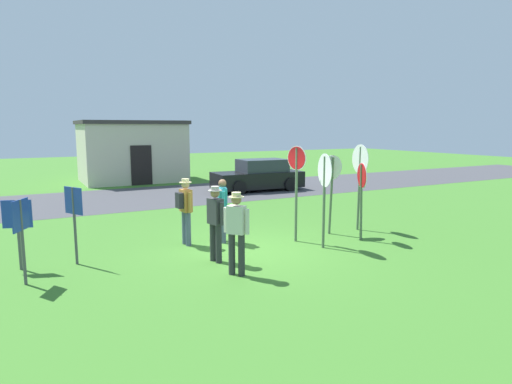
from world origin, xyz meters
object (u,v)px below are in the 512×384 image
person_with_sunhat (223,207)px  stop_sign_rear_left (325,183)px  info_panel_leftmost (18,222)px  person_in_dark_shirt (236,229)px  person_in_teal (215,219)px  parked_car_on_street (259,176)px  stop_sign_low_front (360,171)px  info_panel_rightmost (21,227)px  stop_sign_leaning_right (296,178)px  person_on_left (185,207)px  info_panel_middle (74,211)px  stop_sign_rear_right (331,181)px  stop_sign_nearest (362,188)px

person_with_sunhat → stop_sign_rear_left: bearing=-40.7°
stop_sign_rear_left → info_panel_leftmost: (-6.80, 1.68, -0.62)m
stop_sign_rear_left → person_in_dark_shirt: stop_sign_rear_left is taller
person_in_teal → person_in_dark_shirt: 1.05m
parked_car_on_street → info_panel_leftmost: info_panel_leftmost is taller
stop_sign_low_front → info_panel_rightmost: stop_sign_low_front is taller
stop_sign_leaning_right → person_in_teal: bearing=-165.8°
person_on_left → info_panel_middle: bearing=-171.7°
parked_car_on_street → stop_sign_rear_right: size_ratio=1.94×
info_panel_leftmost → info_panel_rightmost: 1.08m
person_in_teal → person_on_left: bearing=93.9°
parked_car_on_street → info_panel_middle: bearing=-137.9°
stop_sign_nearest → stop_sign_low_front: stop_sign_low_front is taller
stop_sign_rear_left → person_in_teal: bearing=175.8°
stop_sign_leaning_right → info_panel_leftmost: 6.62m
stop_sign_nearest → info_panel_leftmost: 8.31m
stop_sign_rear_right → info_panel_leftmost: stop_sign_rear_right is taller
parked_car_on_street → info_panel_rightmost: (-10.25, -9.25, 0.47)m
parked_car_on_street → stop_sign_low_front: (-1.39, -8.74, 1.08)m
stop_sign_leaning_right → info_panel_rightmost: (-6.46, -0.26, -0.55)m
stop_sign_rear_right → info_panel_leftmost: bearing=175.5°
person_on_left → person_with_sunhat: 0.99m
stop_sign_nearest → info_panel_rightmost: 8.10m
stop_sign_leaning_right → person_in_teal: stop_sign_leaning_right is taller
stop_sign_leaning_right → info_panel_leftmost: bearing=172.9°
info_panel_leftmost → info_panel_rightmost: bearing=-86.2°
stop_sign_leaning_right → person_with_sunhat: stop_sign_leaning_right is taller
stop_sign_leaning_right → stop_sign_nearest: size_ratio=1.21×
person_on_left → person_in_teal: (0.12, -1.70, -0.03)m
person_on_left → info_panel_rightmost: (-3.74, -1.31, 0.15)m
stop_sign_leaning_right → person_with_sunhat: 2.09m
stop_sign_nearest → stop_sign_rear_right: bearing=108.1°
person_in_teal → stop_sign_leaning_right: bearing=14.2°
stop_sign_rear_right → info_panel_rightmost: stop_sign_rear_right is taller
stop_sign_low_front → info_panel_rightmost: 8.89m
info_panel_leftmost → person_in_teal: bearing=-20.6°
info_panel_middle → info_panel_leftmost: bearing=171.5°
person_with_sunhat → info_panel_rightmost: person_with_sunhat is taller
person_in_dark_shirt → info_panel_leftmost: person_in_dark_shirt is taller
stop_sign_leaning_right → stop_sign_rear_left: 0.91m
stop_sign_rear_left → info_panel_middle: size_ratio=1.38×
parked_car_on_street → info_panel_leftmost: (-10.32, -8.17, 0.35)m
stop_sign_nearest → info_panel_middle: 7.18m
stop_sign_rear_right → stop_sign_leaning_right: size_ratio=0.89×
person_in_teal → info_panel_rightmost: person_in_teal is taller
parked_car_on_street → person_with_sunhat: size_ratio=2.60×
info_panel_middle → stop_sign_leaning_right: bearing=-6.8°
stop_sign_rear_right → parked_car_on_street: bearing=74.3°
person_in_teal → person_with_sunhat: bearing=60.6°
stop_sign_nearest → person_on_left: size_ratio=1.22×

